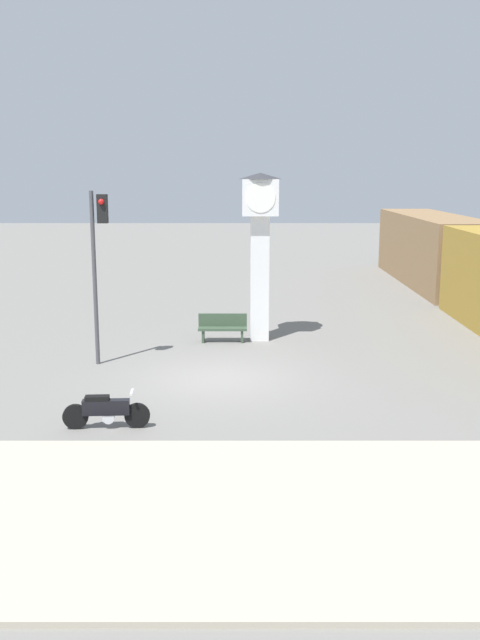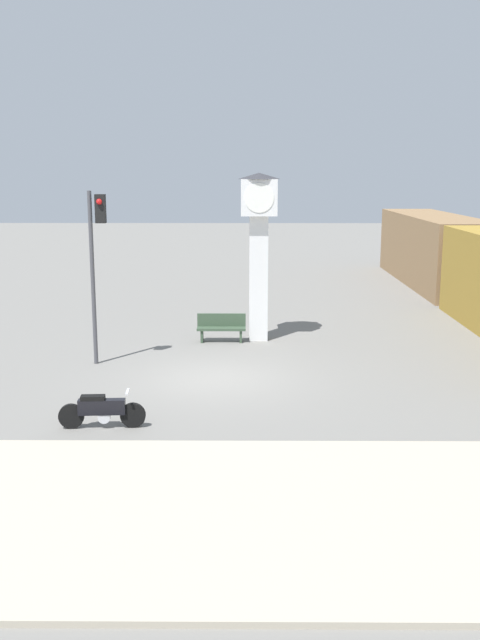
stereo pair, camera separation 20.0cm
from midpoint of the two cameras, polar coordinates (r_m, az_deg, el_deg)
The scene contains 7 objects.
ground_plane at distance 19.37m, azimuth -1.71°, elevation -4.73°, with size 120.00×120.00×0.00m, color slate.
sidewalk_strip at distance 12.09m, azimuth -3.10°, elevation -15.03°, with size 36.00×6.00×0.10m.
motorcycle at distance 15.92m, azimuth -10.65°, elevation -7.12°, with size 1.90×0.41×0.84m.
clock_tower at distance 23.33m, azimuth 1.76°, elevation 7.13°, with size 1.38×1.38×5.47m.
freight_train at distance 30.78m, azimuth 18.36°, elevation 4.08°, with size 2.80×25.51×3.40m.
traffic_light at distance 20.65m, azimuth -11.16°, elevation 5.68°, with size 0.50×0.35×4.99m.
bench at distance 23.45m, azimuth -1.25°, elevation -0.57°, with size 1.60×0.44×0.92m.
Camera 2 is at (0.81, -18.56, 5.50)m, focal length 40.00 mm.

